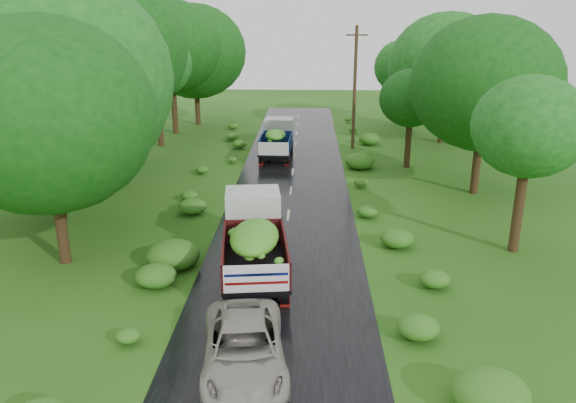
{
  "coord_description": "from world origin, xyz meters",
  "views": [
    {
      "loc": [
        0.93,
        -14.22,
        9.57
      ],
      "look_at": [
        0.09,
        9.1,
        1.7
      ],
      "focal_mm": 35.0,
      "sensor_mm": 36.0,
      "label": 1
    }
  ],
  "objects_px": {
    "car": "(244,348)",
    "truck_near": "(254,236)",
    "utility_pole": "(355,87)",
    "truck_far": "(277,137)"
  },
  "relations": [
    {
      "from": "truck_far",
      "to": "utility_pole",
      "type": "relative_size",
      "value": 0.66
    },
    {
      "from": "truck_near",
      "to": "utility_pole",
      "type": "bearing_deg",
      "value": 69.24
    },
    {
      "from": "truck_near",
      "to": "utility_pole",
      "type": "xyz_separation_m",
      "value": [
        5.33,
        21.05,
        2.99
      ]
    },
    {
      "from": "car",
      "to": "utility_pole",
      "type": "height_order",
      "value": "utility_pole"
    },
    {
      "from": "truck_far",
      "to": "car",
      "type": "distance_m",
      "value": 24.82
    },
    {
      "from": "truck_near",
      "to": "utility_pole",
      "type": "distance_m",
      "value": 21.92
    },
    {
      "from": "truck_near",
      "to": "car",
      "type": "bearing_deg",
      "value": -93.84
    },
    {
      "from": "car",
      "to": "truck_near",
      "type": "bearing_deg",
      "value": 85.54
    },
    {
      "from": "truck_far",
      "to": "utility_pole",
      "type": "height_order",
      "value": "utility_pole"
    },
    {
      "from": "truck_near",
      "to": "car",
      "type": "distance_m",
      "value": 6.37
    }
  ]
}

